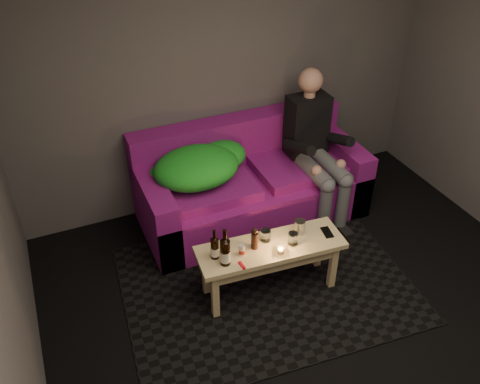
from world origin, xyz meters
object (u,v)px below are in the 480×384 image
object	(u,v)px
sofa	(250,185)
beer_bottle_a	(215,248)
person	(315,145)
coffee_table	(270,253)
steel_cup	(299,227)
beer_bottle_b	(225,252)

from	to	relation	value
sofa	beer_bottle_a	bearing A→B (deg)	-126.93
person	coffee_table	world-z (taller)	person
steel_cup	coffee_table	bearing A→B (deg)	-170.64
sofa	person	size ratio (longest dim) A/B	1.50
coffee_table	beer_bottle_a	size ratio (longest dim) A/B	4.59
coffee_table	beer_bottle_a	distance (m)	0.47
person	sofa	bearing A→B (deg)	163.63
sofa	beer_bottle_b	size ratio (longest dim) A/B	6.62
sofa	person	bearing A→B (deg)	-16.37
person	beer_bottle_b	size ratio (longest dim) A/B	4.42
coffee_table	beer_bottle_a	bearing A→B (deg)	174.07
beer_bottle_a	steel_cup	distance (m)	0.71
person	beer_bottle_a	distance (m)	1.52
beer_bottle_a	beer_bottle_b	world-z (taller)	beer_bottle_b
beer_bottle_b	beer_bottle_a	bearing A→B (deg)	116.46
beer_bottle_a	steel_cup	size ratio (longest dim) A/B	2.12
person	beer_bottle_a	xyz separation A→B (m)	(-1.29, -0.78, -0.15)
sofa	beer_bottle_a	world-z (taller)	sofa
sofa	person	xyz separation A→B (m)	(0.57, -0.17, 0.39)
coffee_table	person	bearing A→B (deg)	44.22
person	beer_bottle_a	world-z (taller)	person
sofa	coffee_table	xyz separation A→B (m)	(-0.28, -1.00, 0.06)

